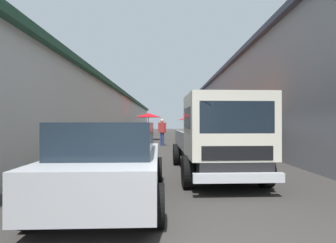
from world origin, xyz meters
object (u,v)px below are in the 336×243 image
at_px(fruit_stall_far_right, 237,118).
at_px(fruit_stall_mid_lane, 193,119).
at_px(fruit_stall_far_left, 148,119).
at_px(vendor_by_crates, 162,130).
at_px(plastic_stool, 200,139).
at_px(fruit_stall_near_left, 210,119).
at_px(parked_scooter, 146,139).
at_px(fruit_stall_near_right, 207,116).
at_px(hatchback_car, 112,160).
at_px(delivery_truck, 219,139).

bearing_deg(fruit_stall_far_right, fruit_stall_mid_lane, 3.16).
xyz_separation_m(fruit_stall_far_left, vendor_by_crates, (-5.09, -1.27, -0.80)).
distance_m(fruit_stall_far_right, fruit_stall_mid_lane, 11.35).
bearing_deg(plastic_stool, fruit_stall_mid_lane, -0.87).
height_order(fruit_stall_mid_lane, fruit_stall_near_left, fruit_stall_mid_lane).
bearing_deg(fruit_stall_far_right, parked_scooter, 40.17).
bearing_deg(vendor_by_crates, fruit_stall_far_right, -148.24).
height_order(fruit_stall_mid_lane, fruit_stall_near_right, fruit_stall_near_right).
xyz_separation_m(fruit_stall_far_right, fruit_stall_mid_lane, (11.33, 0.63, 0.12)).
height_order(fruit_stall_near_right, plastic_stool, fruit_stall_near_right).
distance_m(hatchback_car, parked_scooter, 10.71).
bearing_deg(delivery_truck, fruit_stall_far_left, 11.16).
distance_m(fruit_stall_near_right, hatchback_car, 10.39).
relative_size(hatchback_car, vendor_by_crates, 2.33).
xyz_separation_m(fruit_stall_far_right, delivery_truck, (-4.19, 1.65, -0.59)).
relative_size(fruit_stall_far_right, parked_scooter, 1.57).
height_order(delivery_truck, plastic_stool, delivery_truck).
distance_m(fruit_stall_far_left, fruit_stall_mid_lane, 4.02).
relative_size(fruit_stall_near_left, hatchback_car, 0.60).
relative_size(fruit_stall_mid_lane, plastic_stool, 6.20).
relative_size(fruit_stall_far_left, fruit_stall_far_right, 0.90).
bearing_deg(fruit_stall_near_right, fruit_stall_far_right, -171.52).
xyz_separation_m(fruit_stall_far_right, plastic_stool, (6.34, 0.70, -1.30)).
xyz_separation_m(fruit_stall_mid_lane, fruit_stall_near_right, (-7.25, -0.02, 0.11)).
bearing_deg(hatchback_car, parked_scooter, 1.36).
bearing_deg(parked_scooter, vendor_by_crates, -77.65).
bearing_deg(parked_scooter, hatchback_car, -178.64).
bearing_deg(hatchback_car, fruit_stall_near_right, -19.12).
bearing_deg(fruit_stall_near_right, plastic_stool, 2.37).
bearing_deg(vendor_by_crates, parked_scooter, 102.35).
distance_m(fruit_stall_near_right, parked_scooter, 4.02).
relative_size(hatchback_car, parked_scooter, 2.40).
bearing_deg(vendor_by_crates, plastic_stool, -66.71).
bearing_deg(delivery_truck, fruit_stall_mid_lane, -3.78).
height_order(fruit_stall_far_right, vendor_by_crates, fruit_stall_far_right).
xyz_separation_m(fruit_stall_far_left, fruit_stall_near_left, (-2.55, -4.73, -0.07)).
bearing_deg(vendor_by_crates, fruit_stall_near_right, -113.82).
height_order(hatchback_car, delivery_truck, delivery_truck).
height_order(fruit_stall_near_right, vendor_by_crates, fruit_stall_near_right).
bearing_deg(parked_scooter, fruit_stall_mid_lane, -29.87).
distance_m(delivery_truck, parked_scooter, 9.60).
distance_m(fruit_stall_mid_lane, hatchback_car, 17.37).
height_order(fruit_stall_far_left, fruit_stall_mid_lane, fruit_stall_far_left).
height_order(fruit_stall_mid_lane, plastic_stool, fruit_stall_mid_lane).
relative_size(fruit_stall_near_right, parked_scooter, 1.67).
bearing_deg(hatchback_car, fruit_stall_far_left, 1.88).
height_order(fruit_stall_far_left, plastic_stool, fruit_stall_far_left).
bearing_deg(vendor_by_crates, delivery_truck, -170.40).
relative_size(fruit_stall_far_right, fruit_stall_near_right, 0.94).
xyz_separation_m(fruit_stall_far_left, plastic_stool, (-3.99, -3.82, -1.46)).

